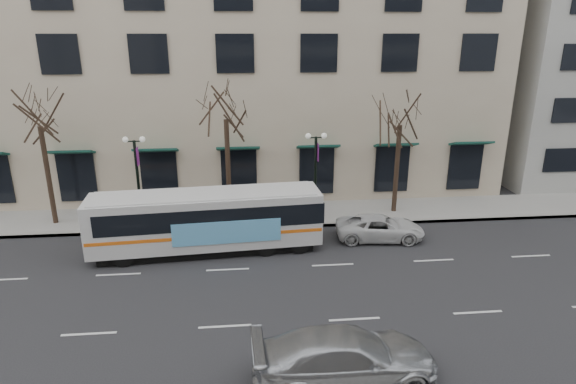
{
  "coord_description": "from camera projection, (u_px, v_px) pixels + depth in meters",
  "views": [
    {
      "loc": [
        0.88,
        -18.11,
        10.62
      ],
      "look_at": [
        2.78,
        1.58,
        4.0
      ],
      "focal_mm": 30.0,
      "sensor_mm": 36.0,
      "label": 1
    }
  ],
  "objects": [
    {
      "name": "ground",
      "position": [
        226.0,
        295.0,
        20.39
      ],
      "size": [
        160.0,
        160.0,
        0.0
      ],
      "primitive_type": "plane",
      "color": "black",
      "rests_on": "ground"
    },
    {
      "name": "sidewalk_far",
      "position": [
        313.0,
        213.0,
        29.32
      ],
      "size": [
        80.0,
        4.0,
        0.15
      ],
      "primitive_type": "cube",
      "color": "gray",
      "rests_on": "ground"
    },
    {
      "name": "building_hotel",
      "position": [
        200.0,
        12.0,
        36.22
      ],
      "size": [
        40.0,
        20.0,
        24.0
      ],
      "primitive_type": "cube",
      "color": "tan",
      "rests_on": "ground"
    },
    {
      "name": "tree_far_left",
      "position": [
        37.0,
        109.0,
        25.66
      ],
      "size": [
        3.6,
        3.6,
        8.34
      ],
      "color": "black",
      "rests_on": "ground"
    },
    {
      "name": "tree_far_mid",
      "position": [
        225.0,
        102.0,
        26.5
      ],
      "size": [
        3.6,
        3.6,
        8.55
      ],
      "color": "black",
      "rests_on": "ground"
    },
    {
      "name": "tree_far_right",
      "position": [
        401.0,
        108.0,
        27.57
      ],
      "size": [
        3.6,
        3.6,
        8.06
      ],
      "color": "black",
      "rests_on": "ground"
    },
    {
      "name": "lamp_post_left",
      "position": [
        138.0,
        177.0,
        26.74
      ],
      "size": [
        1.22,
        0.45,
        5.21
      ],
      "color": "black",
      "rests_on": "ground"
    },
    {
      "name": "lamp_post_right",
      "position": [
        316.0,
        172.0,
        27.65
      ],
      "size": [
        1.22,
        0.45,
        5.21
      ],
      "color": "black",
      "rests_on": "ground"
    },
    {
      "name": "city_bus",
      "position": [
        208.0,
        220.0,
        24.01
      ],
      "size": [
        11.57,
        3.33,
        3.1
      ],
      "rotation": [
        0.0,
        0.0,
        0.07
      ],
      "color": "silver",
      "rests_on": "ground"
    },
    {
      "name": "silver_car",
      "position": [
        345.0,
        358.0,
        15.15
      ],
      "size": [
        5.99,
        2.61,
        1.71
      ],
      "primitive_type": "imported",
      "rotation": [
        0.0,
        0.0,
        1.61
      ],
      "color": "#AFB2B7",
      "rests_on": "ground"
    },
    {
      "name": "white_pickup",
      "position": [
        380.0,
        228.0,
        25.73
      ],
      "size": [
        4.85,
        2.58,
        1.3
      ],
      "primitive_type": "imported",
      "rotation": [
        0.0,
        0.0,
        1.48
      ],
      "color": "silver",
      "rests_on": "ground"
    }
  ]
}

